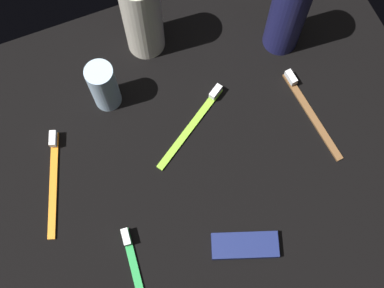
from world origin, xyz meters
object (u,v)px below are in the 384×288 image
(lotion_bottle, at_px, (289,10))
(toothbrush_brown, at_px, (309,109))
(deodorant_stick, at_px, (104,86))
(toothbrush_lime, at_px, (194,122))
(toothbrush_green, at_px, (137,278))
(bodywash_bottle, at_px, (145,14))
(snack_bar_navy, at_px, (245,245))
(toothbrush_orange, at_px, (53,177))

(lotion_bottle, xyz_separation_m, toothbrush_brown, (-0.01, -0.15, -0.09))
(deodorant_stick, height_order, toothbrush_lime, deodorant_stick)
(toothbrush_brown, distance_m, toothbrush_green, 0.40)
(bodywash_bottle, xyz_separation_m, toothbrush_lime, (0.02, -0.18, -0.08))
(lotion_bottle, relative_size, bodywash_bottle, 1.09)
(lotion_bottle, bearing_deg, bodywash_bottle, 159.13)
(bodywash_bottle, distance_m, toothbrush_brown, 0.32)
(toothbrush_lime, height_order, snack_bar_navy, toothbrush_lime)
(toothbrush_brown, xyz_separation_m, toothbrush_green, (-0.37, -0.15, 0.00))
(lotion_bottle, distance_m, bodywash_bottle, 0.24)
(toothbrush_brown, height_order, snack_bar_navy, toothbrush_brown)
(bodywash_bottle, height_order, toothbrush_lime, bodywash_bottle)
(lotion_bottle, xyz_separation_m, toothbrush_green, (-0.38, -0.30, -0.09))
(bodywash_bottle, relative_size, toothbrush_lime, 1.24)
(lotion_bottle, height_order, snack_bar_navy, lotion_bottle)
(deodorant_stick, xyz_separation_m, toothbrush_green, (-0.06, -0.30, -0.05))
(bodywash_bottle, bearing_deg, toothbrush_orange, -142.06)
(lotion_bottle, bearing_deg, snack_bar_navy, -123.66)
(bodywash_bottle, bearing_deg, lotion_bottle, -20.87)
(bodywash_bottle, xyz_separation_m, snack_bar_navy, (0.01, -0.40, -0.08))
(toothbrush_brown, bearing_deg, lotion_bottle, 84.68)
(toothbrush_green, relative_size, toothbrush_orange, 1.03)
(bodywash_bottle, relative_size, toothbrush_green, 1.08)
(deodorant_stick, relative_size, toothbrush_orange, 0.59)
(toothbrush_brown, distance_m, snack_bar_navy, 0.26)
(lotion_bottle, xyz_separation_m, deodorant_stick, (-0.33, 0.00, -0.04))
(snack_bar_navy, bearing_deg, toothbrush_brown, 60.90)
(toothbrush_brown, bearing_deg, toothbrush_green, -157.33)
(toothbrush_orange, bearing_deg, snack_bar_navy, -41.64)
(toothbrush_green, distance_m, toothbrush_orange, 0.22)
(lotion_bottle, distance_m, toothbrush_green, 0.49)
(deodorant_stick, height_order, toothbrush_brown, deodorant_stick)
(toothbrush_green, bearing_deg, lotion_bottle, 37.99)
(toothbrush_orange, bearing_deg, lotion_bottle, 12.02)
(lotion_bottle, relative_size, deodorant_stick, 2.06)
(toothbrush_lime, bearing_deg, bodywash_bottle, 95.71)
(lotion_bottle, distance_m, toothbrush_brown, 0.17)
(deodorant_stick, xyz_separation_m, toothbrush_lime, (0.12, -0.10, -0.05))
(toothbrush_orange, relative_size, snack_bar_navy, 1.68)
(toothbrush_lime, relative_size, toothbrush_orange, 0.90)
(bodywash_bottle, relative_size, deodorant_stick, 1.89)
(lotion_bottle, bearing_deg, deodorant_stick, 179.28)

